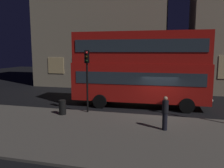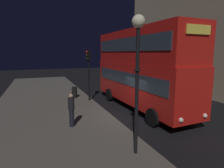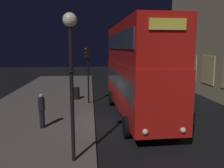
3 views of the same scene
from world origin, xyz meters
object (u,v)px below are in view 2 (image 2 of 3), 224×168
(double_decker_bus, at_px, (140,66))
(traffic_light_near_kerb, at_px, (88,65))
(pedestrian, at_px, (71,110))
(litter_bin, at_px, (74,92))
(street_lamp, at_px, (138,55))

(double_decker_bus, bearing_deg, traffic_light_near_kerb, -137.25)
(pedestrian, bearing_deg, traffic_light_near_kerb, -153.12)
(litter_bin, bearing_deg, double_decker_bus, 41.45)
(pedestrian, height_order, litter_bin, pedestrian)
(traffic_light_near_kerb, height_order, pedestrian, traffic_light_near_kerb)
(double_decker_bus, distance_m, traffic_light_near_kerb, 4.38)
(double_decker_bus, distance_m, pedestrian, 6.19)
(traffic_light_near_kerb, relative_size, pedestrian, 2.31)
(traffic_light_near_kerb, distance_m, street_lamp, 9.03)
(double_decker_bus, relative_size, traffic_light_near_kerb, 2.47)
(traffic_light_near_kerb, xyz_separation_m, pedestrian, (5.24, -2.38, -2.08))
(double_decker_bus, height_order, street_lamp, double_decker_bus)
(traffic_light_near_kerb, xyz_separation_m, litter_bin, (-1.41, -0.96, -2.54))
(pedestrian, xyz_separation_m, litter_bin, (-6.64, 1.42, -0.46))
(double_decker_bus, height_order, traffic_light_near_kerb, double_decker_bus)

